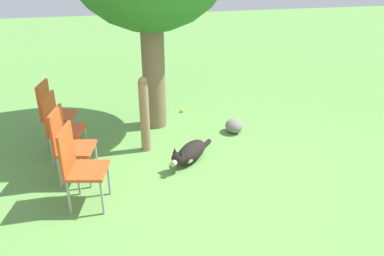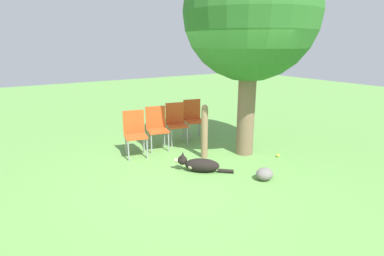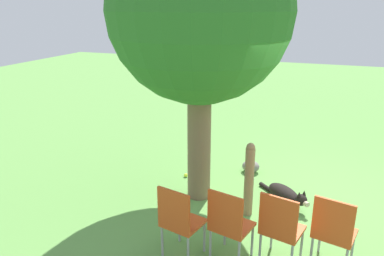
{
  "view_description": "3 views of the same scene",
  "coord_description": "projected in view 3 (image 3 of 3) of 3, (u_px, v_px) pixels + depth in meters",
  "views": [
    {
      "loc": [
        -1.2,
        -4.33,
        2.59
      ],
      "look_at": [
        -0.09,
        0.1,
        0.5
      ],
      "focal_mm": 35.0,
      "sensor_mm": 36.0,
      "label": 1
    },
    {
      "loc": [
        4.12,
        -2.81,
        2.29
      ],
      "look_at": [
        -1.12,
        0.57,
        0.53
      ],
      "focal_mm": 28.0,
      "sensor_mm": 36.0,
      "label": 2
    },
    {
      "loc": [
        -5.5,
        -0.34,
        2.95
      ],
      "look_at": [
        -0.39,
        1.55,
        1.14
      ],
      "focal_mm": 35.0,
      "sensor_mm": 36.0,
      "label": 3
    }
  ],
  "objects": [
    {
      "name": "red_chair_2",
      "position": [
        229.0,
        222.0,
        4.34
      ],
      "size": [
        0.51,
        0.52,
        0.95
      ],
      "rotation": [
        0.0,
        0.0,
        -0.23
      ],
      "color": "#D14C1E",
      "rests_on": "ground_plane"
    },
    {
      "name": "red_chair_0",
      "position": [
        334.0,
        229.0,
        4.2
      ],
      "size": [
        0.51,
        0.52,
        0.95
      ],
      "rotation": [
        0.0,
        0.0,
        -0.23
      ],
      "color": "#D14C1E",
      "rests_on": "ground_plane"
    },
    {
      "name": "tennis_ball",
      "position": [
        186.0,
        175.0,
        6.7
      ],
      "size": [
        0.07,
        0.07,
        0.07
      ],
      "color": "#CCE033",
      "rests_on": "ground_plane"
    },
    {
      "name": "red_chair_3",
      "position": [
        179.0,
        219.0,
        4.41
      ],
      "size": [
        0.51,
        0.52,
        0.95
      ],
      "rotation": [
        0.0,
        0.0,
        -0.23
      ],
      "color": "#D14C1E",
      "rests_on": "ground_plane"
    },
    {
      "name": "dog",
      "position": [
        286.0,
        195.0,
        5.81
      ],
      "size": [
        0.79,
        0.86,
        0.34
      ],
      "rotation": [
        0.0,
        0.0,
        3.98
      ],
      "color": "black",
      "rests_on": "ground_plane"
    },
    {
      "name": "oak_tree",
      "position": [
        200.0,
        13.0,
        5.17
      ],
      "size": [
        2.62,
        2.62,
        4.17
      ],
      "color": "#7A6047",
      "rests_on": "ground_plane"
    },
    {
      "name": "ground_plane",
      "position": [
        292.0,
        199.0,
        5.94
      ],
      "size": [
        30.0,
        30.0,
        0.0
      ],
      "primitive_type": "plane",
      "color": "#609947"
    },
    {
      "name": "red_chair_1",
      "position": [
        280.0,
        226.0,
        4.27
      ],
      "size": [
        0.51,
        0.52,
        0.95
      ],
      "rotation": [
        0.0,
        0.0,
        -0.23
      ],
      "color": "#D14C1E",
      "rests_on": "ground_plane"
    },
    {
      "name": "garden_rock",
      "position": [
        251.0,
        166.0,
        6.88
      ],
      "size": [
        0.27,
        0.32,
        0.22
      ],
      "color": "slate",
      "rests_on": "ground_plane"
    },
    {
      "name": "fence_post",
      "position": [
        249.0,
        179.0,
        5.36
      ],
      "size": [
        0.14,
        0.14,
        1.11
      ],
      "color": "#937551",
      "rests_on": "ground_plane"
    }
  ]
}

